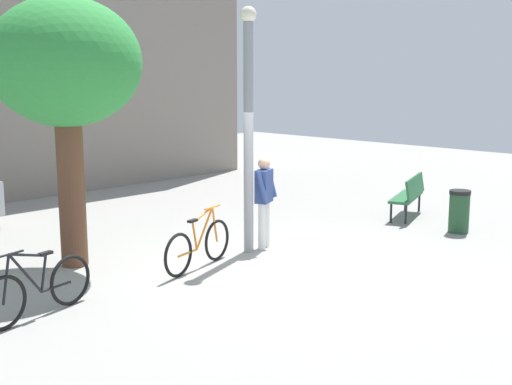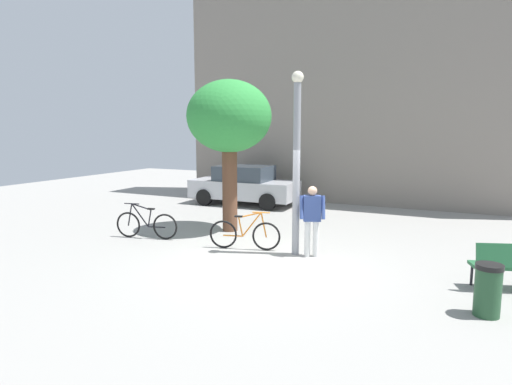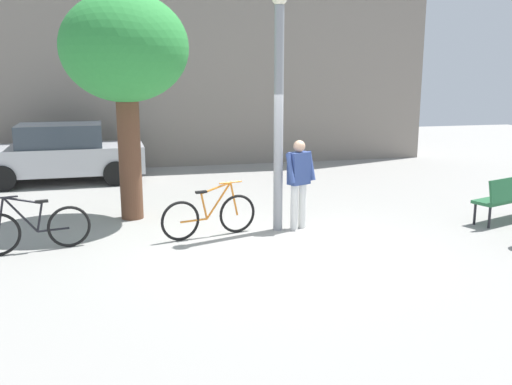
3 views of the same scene
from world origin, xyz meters
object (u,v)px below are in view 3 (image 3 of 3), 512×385
at_px(lamppost, 279,103).
at_px(parked_car_silver, 62,153).
at_px(person_by_lamppost, 299,178).
at_px(bicycle_orange, 210,216).
at_px(plaza_tree, 125,52).
at_px(bicycle_black, 34,229).
at_px(park_bench, 510,195).

height_order(lamppost, parked_car_silver, lamppost).
xyz_separation_m(lamppost, person_by_lamppost, (0.40, 0.00, -1.38)).
bearing_deg(lamppost, person_by_lamppost, 0.21).
bearing_deg(bicycle_orange, parked_car_silver, 117.43).
bearing_deg(plaza_tree, bicycle_black, -131.57).
bearing_deg(plaza_tree, person_by_lamppost, -26.29).
distance_m(bicycle_orange, parked_car_silver, 6.59).
relative_size(person_by_lamppost, park_bench, 1.00).
distance_m(park_bench, plaza_tree, 7.93).
relative_size(lamppost, bicycle_black, 2.41).
distance_m(plaza_tree, bicycle_orange, 3.56).
relative_size(bicycle_orange, parked_car_silver, 0.42).
relative_size(person_by_lamppost, bicycle_black, 0.94).
bearing_deg(bicycle_orange, bicycle_black, -176.29).
xyz_separation_m(lamppost, parked_car_silver, (-4.32, 5.70, -1.57)).
xyz_separation_m(bicycle_black, parked_car_silver, (-0.09, 6.03, 0.39)).
xyz_separation_m(park_bench, parked_car_silver, (-8.88, 6.20, 0.23)).
height_order(person_by_lamppost, bicycle_orange, person_by_lamppost).
bearing_deg(parked_car_silver, bicycle_orange, -62.57).
height_order(plaza_tree, parked_car_silver, plaza_tree).
relative_size(park_bench, plaza_tree, 0.38).
relative_size(lamppost, plaza_tree, 0.98).
height_order(park_bench, parked_car_silver, parked_car_silver).
relative_size(plaza_tree, bicycle_black, 2.46).
bearing_deg(lamppost, plaza_tree, 150.30).
height_order(bicycle_orange, parked_car_silver, parked_car_silver).
height_order(person_by_lamppost, plaza_tree, plaza_tree).
relative_size(lamppost, person_by_lamppost, 2.56).
xyz_separation_m(plaza_tree, parked_car_silver, (-1.70, 4.21, -2.49)).
xyz_separation_m(lamppost, bicycle_black, (-4.23, -0.32, -1.96)).
height_order(park_bench, bicycle_orange, bicycle_orange).
height_order(person_by_lamppost, bicycle_black, person_by_lamppost).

